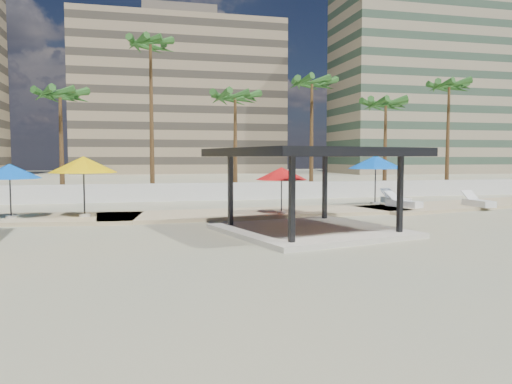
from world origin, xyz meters
TOP-DOWN VIEW (x-y plane):
  - ground at (0.00, 0.00)m, footprint 200.00×200.00m
  - promenade at (2.00, 7.67)m, footprint 44.45×7.97m
  - boundary_wall at (0.00, 16.00)m, footprint 56.00×0.30m
  - building_mid at (4.00, 78.00)m, footprint 38.00×16.00m
  - building_east at (48.00, 66.00)m, footprint 32.00×15.00m
  - pavilion_central at (2.43, 0.50)m, footprint 7.91×7.91m
  - umbrella_b at (-6.53, 6.74)m, footprint 3.92×3.92m
  - umbrella_c at (2.81, 5.80)m, footprint 2.94×2.94m
  - umbrella_d at (9.60, 9.20)m, footprint 3.89×3.89m
  - umbrella_f at (-9.74, 6.91)m, footprint 3.55×3.55m
  - lounger_b at (10.95, 9.25)m, footprint 0.93×2.31m
  - lounger_c at (10.40, 7.39)m, footprint 1.45×2.30m
  - lounger_d at (14.71, 6.69)m, footprint 0.77×2.24m
  - palm_c at (-9.00, 18.10)m, footprint 3.00×3.00m
  - palm_d at (-3.00, 18.90)m, footprint 3.00×3.00m
  - palm_e at (3.00, 18.40)m, footprint 3.00×3.00m
  - palm_f at (9.00, 18.60)m, footprint 3.00×3.00m
  - palm_g at (15.00, 18.20)m, footprint 3.00×3.00m
  - palm_h at (21.00, 18.80)m, footprint 3.00×3.00m

SIDE VIEW (x-z plane):
  - ground at x=0.00m, z-range 0.00..0.00m
  - promenade at x=2.00m, z-range -0.06..0.18m
  - lounger_c at x=10.40m, z-range -0.04..0.80m
  - lounger_d at x=14.71m, z-range -0.04..0.81m
  - lounger_b at x=10.95m, z-range -0.04..0.81m
  - boundary_wall at x=0.00m, z-range 0.00..1.20m
  - pavilion_central at x=2.43m, z-range 0.32..3.62m
  - umbrella_c at x=2.81m, z-range 1.00..3.28m
  - umbrella_f at x=-9.74m, z-range 1.07..3.54m
  - umbrella_b at x=-6.53m, z-range 1.19..4.01m
  - umbrella_d at x=9.60m, z-range 1.21..4.09m
  - palm_g at x=15.00m, z-range 2.89..10.84m
  - palm_c at x=-9.00m, z-range 2.90..10.87m
  - palm_e at x=3.00m, z-range 2.99..11.17m
  - palm_f at x=9.00m, z-range 3.55..12.99m
  - palm_h at x=21.00m, z-range 3.64..13.29m
  - palm_d at x=-3.00m, z-range 4.56..16.37m
  - building_mid at x=4.00m, z-range -0.93..29.47m
  - building_east at x=48.00m, z-range -0.93..35.47m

